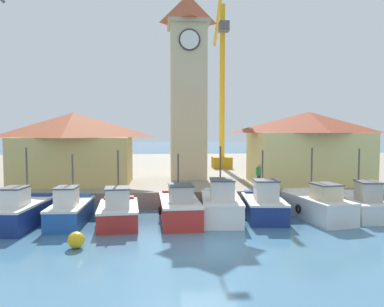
{
  "coord_description": "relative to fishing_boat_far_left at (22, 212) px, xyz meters",
  "views": [
    {
      "loc": [
        -2.11,
        -15.86,
        5.13
      ],
      "look_at": [
        0.11,
        10.34,
        3.5
      ],
      "focal_mm": 35.0,
      "sensor_mm": 36.0,
      "label": 1
    }
  ],
  "objects": [
    {
      "name": "ground_plane",
      "position": [
        9.47,
        -4.51,
        -0.79
      ],
      "size": [
        300.0,
        300.0,
        0.0
      ],
      "primitive_type": "plane",
      "color": "teal"
    },
    {
      "name": "warehouse_left",
      "position": [
        0.89,
        8.34,
        3.07
      ],
      "size": [
        8.72,
        5.4,
        5.38
      ],
      "color": "tan",
      "rests_on": "quay_wharf"
    },
    {
      "name": "quay_wharf",
      "position": [
        9.47,
        23.83,
        -0.24
      ],
      "size": [
        120.0,
        40.0,
        1.09
      ],
      "primitive_type": "cube",
      "color": "gray",
      "rests_on": "ground"
    },
    {
      "name": "dock_worker_near_tower",
      "position": [
        14.3,
        5.54,
        1.15
      ],
      "size": [
        0.34,
        0.22,
        1.62
      ],
      "color": "#33333D",
      "rests_on": "quay_wharf"
    },
    {
      "name": "port_crane_far",
      "position": [
        13.93,
        19.42,
        7.32
      ],
      "size": [
        2.0,
        9.84,
        19.75
      ],
      "color": "#976E11",
      "rests_on": "quay_wharf"
    },
    {
      "name": "fishing_boat_right_outer",
      "position": [
        19.32,
        0.69,
        -0.05
      ],
      "size": [
        2.47,
        4.98,
        4.03
      ],
      "color": "silver",
      "rests_on": "ground"
    },
    {
      "name": "clock_tower",
      "position": [
        9.69,
        10.94,
        8.3
      ],
      "size": [
        3.4,
        3.4,
        16.8
      ],
      "color": "beige",
      "rests_on": "quay_wharf"
    },
    {
      "name": "fishing_boat_left_inner",
      "position": [
        5.05,
        -0.0,
        -0.07
      ],
      "size": [
        2.46,
        4.45,
        4.03
      ],
      "color": "#AD2823",
      "rests_on": "ground"
    },
    {
      "name": "fishing_boat_center",
      "position": [
        10.83,
        0.71,
        0.04
      ],
      "size": [
        2.62,
        5.36,
        4.19
      ],
      "color": "silver",
      "rests_on": "ground"
    },
    {
      "name": "warehouse_right",
      "position": [
        18.64,
        7.35,
        3.1
      ],
      "size": [
        8.8,
        5.55,
        5.45
      ],
      "color": "#E5D17A",
      "rests_on": "quay_wharf"
    },
    {
      "name": "fishing_boat_mid_left",
      "position": [
        8.4,
        0.44,
        -0.0
      ],
      "size": [
        2.32,
        5.34,
        3.78
      ],
      "color": "#AD2823",
      "rests_on": "ground"
    },
    {
      "name": "fishing_boat_right_inner",
      "position": [
        16.39,
        0.31,
        -0.0
      ],
      "size": [
        2.83,
        5.22,
        4.11
      ],
      "color": "silver",
      "rests_on": "ground"
    },
    {
      "name": "fishing_boat_mid_right",
      "position": [
        13.32,
        0.63,
        0.0
      ],
      "size": [
        2.58,
        4.54,
        3.95
      ],
      "color": "navy",
      "rests_on": "ground"
    },
    {
      "name": "fishing_boat_far_left",
      "position": [
        0.0,
        0.0,
        0.0
      ],
      "size": [
        2.29,
        4.95,
        4.19
      ],
      "color": "navy",
      "rests_on": "ground"
    },
    {
      "name": "fishing_boat_left_outer",
      "position": [
        2.41,
        0.41,
        -0.05
      ],
      "size": [
        1.92,
        4.65,
        3.79
      ],
      "color": "#2356A8",
      "rests_on": "ground"
    },
    {
      "name": "mooring_buoy",
      "position": [
        3.69,
        -4.02,
        -0.43
      ],
      "size": [
        0.73,
        0.73,
        0.73
      ],
      "primitive_type": "sphere",
      "color": "gold",
      "rests_on": "ground"
    }
  ]
}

